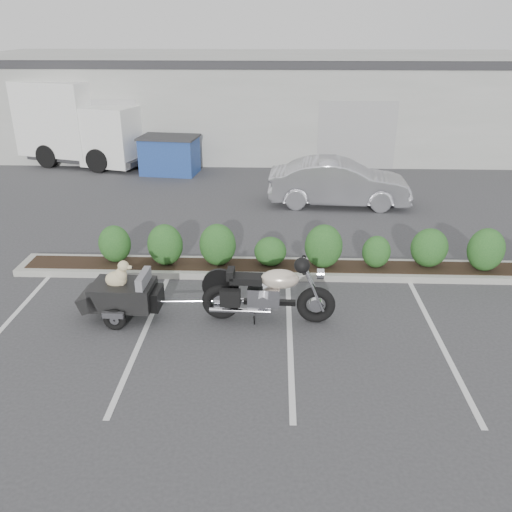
{
  "coord_description": "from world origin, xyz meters",
  "views": [
    {
      "loc": [
        0.9,
        -9.15,
        5.27
      ],
      "look_at": [
        0.51,
        1.35,
        0.75
      ],
      "focal_mm": 38.0,
      "sensor_mm": 36.0,
      "label": 1
    }
  ],
  "objects_px": {
    "pet_trailer": "(123,293)",
    "motorcycle": "(268,293)",
    "dumpster": "(170,155)",
    "delivery_truck": "(65,124)",
    "sedan": "(339,183)"
  },
  "relations": [
    {
      "from": "motorcycle",
      "to": "sedan",
      "type": "bearing_deg",
      "value": 76.39
    },
    {
      "from": "sedan",
      "to": "delivery_truck",
      "type": "bearing_deg",
      "value": 65.74
    },
    {
      "from": "sedan",
      "to": "motorcycle",
      "type": "bearing_deg",
      "value": 167.14
    },
    {
      "from": "dumpster",
      "to": "delivery_truck",
      "type": "xyz_separation_m",
      "value": [
        -4.52,
        1.73,
        0.84
      ]
    },
    {
      "from": "pet_trailer",
      "to": "dumpster",
      "type": "bearing_deg",
      "value": 98.02
    },
    {
      "from": "pet_trailer",
      "to": "delivery_truck",
      "type": "relative_size",
      "value": 0.27
    },
    {
      "from": "sedan",
      "to": "dumpster",
      "type": "xyz_separation_m",
      "value": [
        -5.99,
        3.68,
        -0.0
      ]
    },
    {
      "from": "pet_trailer",
      "to": "sedan",
      "type": "height_order",
      "value": "sedan"
    },
    {
      "from": "motorcycle",
      "to": "dumpster",
      "type": "height_order",
      "value": "motorcycle"
    },
    {
      "from": "pet_trailer",
      "to": "dumpster",
      "type": "height_order",
      "value": "dumpster"
    },
    {
      "from": "motorcycle",
      "to": "dumpster",
      "type": "xyz_separation_m",
      "value": [
        -3.9,
        11.02,
        0.13
      ]
    },
    {
      "from": "pet_trailer",
      "to": "delivery_truck",
      "type": "bearing_deg",
      "value": 116.13
    },
    {
      "from": "pet_trailer",
      "to": "motorcycle",
      "type": "bearing_deg",
      "value": 1.69
    },
    {
      "from": "dumpster",
      "to": "delivery_truck",
      "type": "height_order",
      "value": "delivery_truck"
    },
    {
      "from": "motorcycle",
      "to": "sedan",
      "type": "height_order",
      "value": "motorcycle"
    }
  ]
}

